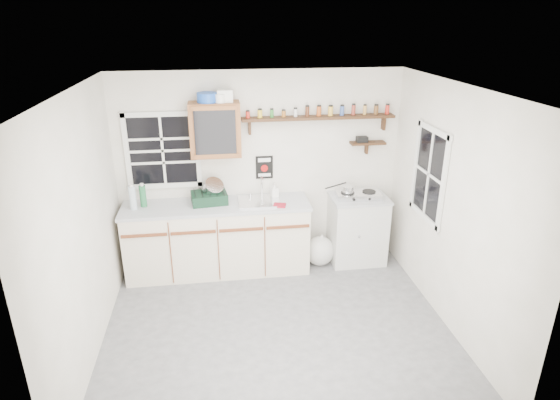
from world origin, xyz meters
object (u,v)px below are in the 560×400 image
Objects in this scene: hotplate at (358,195)px; main_cabinet at (218,238)px; right_cabinet at (357,229)px; upper_cabinet at (215,130)px; dish_rack at (210,195)px; spice_shelf at (320,116)px.

main_cabinet is at bearing -175.33° from hotplate.
upper_cabinet reaches higher than right_cabinet.
dish_rack is 1.88m from hotplate.
main_cabinet is at bearing -103.68° from upper_cabinet.
hotplate is at bearing -8.64° from dish_rack.
spice_shelf is 4.10× the size of dish_rack.
dish_rack is at bearing -143.74° from upper_cabinet.
hotplate reaches higher than main_cabinet.
upper_cabinet is 1.11× the size of hotplate.
dish_rack reaches higher than hotplate.
main_cabinet is 1.88m from hotplate.
spice_shelf reaches higher than hotplate.
upper_cabinet is 0.34× the size of spice_shelf.
right_cabinet is at bearing -8.02° from dish_rack.
hotplate is (0.49, -0.21, -0.98)m from spice_shelf.
right_cabinet is 1.98m from dish_rack.
main_cabinet is 3.55× the size of upper_cabinet.
spice_shelf is 3.25× the size of hotplate.
upper_cabinet reaches higher than hotplate.
main_cabinet is 2.54× the size of right_cabinet.
hotplate is at bearing -4.45° from upper_cabinet.
hotplate is (1.78, -0.14, -0.88)m from upper_cabinet.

